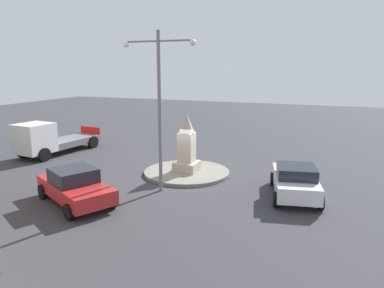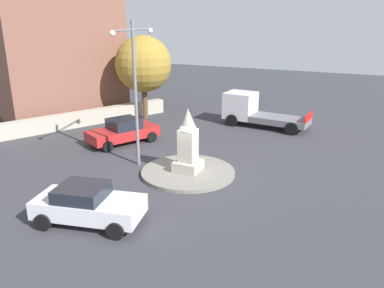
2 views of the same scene
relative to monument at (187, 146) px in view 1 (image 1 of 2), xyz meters
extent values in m
plane|color=#38383D|center=(0.00, 0.00, -1.56)|extent=(80.00, 80.00, 0.00)
cylinder|color=gray|center=(0.00, 0.00, -1.47)|extent=(4.61, 4.61, 0.17)
cube|color=#B2AA99|center=(0.00, 0.00, -1.13)|extent=(1.22, 1.22, 0.50)
cube|color=#B2AA99|center=(0.00, 0.00, -0.08)|extent=(0.78, 0.78, 1.60)
cone|color=#B2AA99|center=(0.00, 0.00, 1.23)|extent=(0.86, 0.86, 1.02)
cylinder|color=slate|center=(-0.08, -2.90, 2.06)|extent=(0.16, 0.16, 7.23)
cylinder|color=slate|center=(-0.88, -2.90, 5.21)|extent=(1.60, 0.08, 0.08)
cylinder|color=slate|center=(0.72, -2.90, 5.21)|extent=(1.60, 0.08, 0.08)
sphere|color=#F2EACC|center=(-1.68, -2.90, 5.11)|extent=(0.28, 0.28, 0.28)
sphere|color=#F2EACC|center=(1.52, -2.90, 5.11)|extent=(0.28, 0.28, 0.28)
cube|color=silver|center=(5.80, -1.33, -0.90)|extent=(2.57, 4.29, 0.67)
cube|color=#1E232D|center=(5.85, -1.57, -0.33)|extent=(1.95, 2.04, 0.49)
cylinder|color=black|center=(4.64, -0.15, -1.24)|extent=(0.35, 0.67, 0.64)
cylinder|color=black|center=(6.36, 0.23, -1.24)|extent=(0.35, 0.67, 0.64)
cylinder|color=black|center=(5.24, -2.89, -1.24)|extent=(0.35, 0.67, 0.64)
cylinder|color=black|center=(6.95, -2.51, -1.24)|extent=(0.35, 0.67, 0.64)
cube|color=#B22323|center=(-2.73, -5.67, -0.94)|extent=(4.56, 3.52, 0.61)
cube|color=#1E232D|center=(-2.82, -5.62, -0.34)|extent=(2.27, 2.25, 0.58)
cylinder|color=black|center=(-1.00, -5.54, -1.24)|extent=(0.67, 0.49, 0.64)
cylinder|color=black|center=(-1.83, -7.14, -1.24)|extent=(0.67, 0.49, 0.64)
cylinder|color=black|center=(-3.62, -4.19, -1.24)|extent=(0.67, 0.49, 0.64)
cylinder|color=black|center=(-4.45, -5.79, -1.24)|extent=(0.67, 0.49, 0.64)
cube|color=silver|center=(-10.05, -0.64, -0.22)|extent=(2.10, 2.17, 1.83)
cube|color=slate|center=(-9.76, 2.29, -0.93)|extent=(2.29, 4.06, 0.42)
cube|color=red|center=(-9.57, 4.20, -0.47)|extent=(1.84, 0.24, 0.50)
cylinder|color=black|center=(-9.11, -0.90, -1.14)|extent=(0.36, 0.86, 0.84)
cylinder|color=black|center=(-11.02, -0.71, -1.14)|extent=(0.36, 0.86, 0.84)
cylinder|color=black|center=(-8.70, 3.32, -1.14)|extent=(0.36, 0.86, 0.84)
cylinder|color=black|center=(-10.60, 3.50, -1.14)|extent=(0.36, 0.86, 0.84)
camera|label=1|loc=(7.22, -17.03, 4.12)|focal=33.23mm
camera|label=2|loc=(15.95, 7.58, 5.87)|focal=36.31mm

